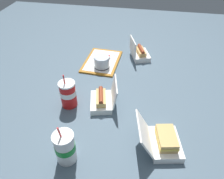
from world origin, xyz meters
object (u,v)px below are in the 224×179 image
food_tray (102,61)px  soda_cup_center (65,147)px  clamshell_sandwich_corner (163,141)px  cake_container (102,62)px  ketchup_cup (108,57)px  clamshell_hotdog_front (140,53)px  soda_cup_left (68,94)px  clamshell_hotdog_left (103,100)px  plastic_fork (112,58)px

food_tray → soda_cup_center: bearing=1.5°
food_tray → clamshell_sandwich_corner: clamshell_sandwich_corner is taller
cake_container → soda_cup_center: size_ratio=0.50×
ketchup_cup → clamshell_hotdog_front: size_ratio=0.19×
food_tray → cake_container: (0.08, 0.02, 0.05)m
cake_container → soda_cup_left: soda_cup_left is taller
cake_container → clamshell_hotdog_front: bearing=127.6°
cake_container → ketchup_cup: size_ratio=2.92×
soda_cup_left → clamshell_hotdog_front: bearing=149.5°
clamshell_hotdog_front → soda_cup_center: soda_cup_center is taller
clamshell_hotdog_left → soda_cup_center: soda_cup_center is taller
ketchup_cup → soda_cup_left: size_ratio=0.17×
soda_cup_center → cake_container: bearing=-179.7°
food_tray → cake_container: cake_container is taller
clamshell_hotdog_left → clamshell_hotdog_front: size_ratio=1.03×
clamshell_hotdog_front → soda_cup_left: (0.64, -0.38, 0.05)m
clamshell_hotdog_front → soda_cup_center: 1.04m
clamshell_hotdog_left → soda_cup_left: 0.21m
ketchup_cup → plastic_fork: ketchup_cup is taller
soda_cup_left → soda_cup_center: bearing=17.2°
clamshell_sandwich_corner → clamshell_hotdog_front: 0.87m
cake_container → clamshell_hotdog_front: size_ratio=0.55×
clamshell_sandwich_corner → soda_cup_left: soda_cup_left is taller
cake_container → clamshell_hotdog_left: clamshell_hotdog_left is taller
clamshell_hotdog_front → clamshell_sandwich_corner: bearing=12.6°
clamshell_hotdog_left → cake_container: bearing=-166.7°
clamshell_hotdog_left → soda_cup_center: bearing=-12.4°
soda_cup_left → food_tray: bearing=170.1°
plastic_fork → clamshell_hotdog_front: clamshell_hotdog_front is taller
food_tray → soda_cup_left: size_ratio=1.66×
clamshell_sandwich_corner → soda_cup_left: (-0.21, -0.57, 0.04)m
clamshell_sandwich_corner → cake_container: bearing=-144.6°
soda_cup_left → plastic_fork: bearing=164.2°
cake_container → soda_cup_center: bearing=0.3°
ketchup_cup → clamshell_hotdog_front: clamshell_hotdog_front is taller
food_tray → soda_cup_center: (0.89, 0.02, 0.08)m
soda_cup_center → soda_cup_left: bearing=-162.8°
ketchup_cup → clamshell_sandwich_corner: bearing=29.5°
cake_container → soda_cup_center: soda_cup_center is taller
clamshell_hotdog_left → clamshell_sandwich_corner: clamshell_sandwich_corner is taller
ketchup_cup → clamshell_sandwich_corner: 0.89m
ketchup_cup → plastic_fork: bearing=109.8°
clamshell_sandwich_corner → clamshell_hotdog_front: bearing=-167.4°
soda_cup_center → food_tray: bearing=-178.5°
clamshell_hotdog_left → clamshell_hotdog_front: bearing=163.9°
cake_container → clamshell_hotdog_front: clamshell_hotdog_front is taller
clamshell_sandwich_corner → clamshell_hotdog_front: (-0.85, -0.19, -0.00)m
plastic_fork → soda_cup_left: size_ratio=0.48×
cake_container → ketchup_cup: 0.13m
clamshell_hotdog_left → soda_cup_left: soda_cup_left is taller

